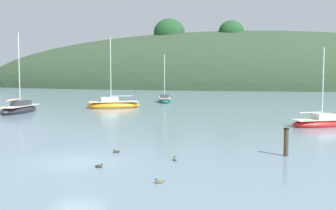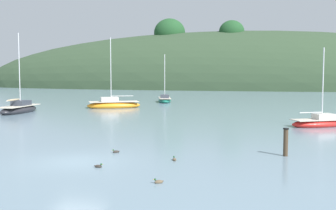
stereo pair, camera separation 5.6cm
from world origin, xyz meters
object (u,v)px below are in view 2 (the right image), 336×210
(duck_lone_left, at_px, (116,152))
(duck_lone_right, at_px, (174,159))
(sailboat_grey_yawl, at_px, (320,123))
(sailboat_yellow_far, at_px, (165,100))
(duck_trailing, at_px, (98,166))
(jetty_piling, at_px, (286,142))
(sailboat_orange_cutter, at_px, (19,109))
(sailboat_navy_dinghy, at_px, (113,105))
(duck_lead, at_px, (159,182))

(duck_lone_left, distance_m, duck_lone_right, 3.69)
(sailboat_grey_yawl, height_order, sailboat_yellow_far, sailboat_yellow_far)
(sailboat_yellow_far, height_order, duck_trailing, sailboat_yellow_far)
(duck_lone_left, height_order, jetty_piling, jetty_piling)
(sailboat_orange_cutter, xyz_separation_m, jetty_piling, (26.57, -17.38, 0.36))
(sailboat_yellow_far, xyz_separation_m, duck_lone_left, (6.01, -36.89, -0.28))
(duck_lone_left, bearing_deg, sailboat_navy_dinghy, 110.64)
(sailboat_navy_dinghy, xyz_separation_m, sailboat_yellow_far, (3.93, 10.50, -0.06))
(duck_lead, bearing_deg, sailboat_grey_yawl, 66.16)
(sailboat_grey_yawl, height_order, jetty_piling, sailboat_grey_yawl)
(sailboat_grey_yawl, relative_size, jetty_piling, 4.41)
(duck_trailing, xyz_separation_m, jetty_piling, (8.45, 4.54, 0.69))
(sailboat_orange_cutter, distance_m, sailboat_navy_dinghy, 11.08)
(duck_lone_left, xyz_separation_m, duck_lone_right, (3.49, -1.22, 0.00))
(duck_lead, bearing_deg, sailboat_orange_cutter, 131.92)
(duck_lone_right, bearing_deg, sailboat_navy_dinghy, 115.93)
(jetty_piling, bearing_deg, duck_lone_right, -156.61)
(sailboat_orange_cutter, xyz_separation_m, duck_trailing, (18.12, -21.91, -0.34))
(duck_lone_right, xyz_separation_m, jetty_piling, (5.38, 2.33, 0.69))
(duck_lead, bearing_deg, duck_lone_right, 93.37)
(sailboat_grey_yawl, height_order, duck_lead, sailboat_grey_yawl)
(duck_lone_right, bearing_deg, sailboat_orange_cutter, 137.08)
(sailboat_yellow_far, bearing_deg, duck_lone_left, -80.75)
(sailboat_yellow_far, xyz_separation_m, duck_trailing, (6.42, -40.32, -0.28))
(duck_trailing, height_order, duck_lone_left, same)
(sailboat_grey_yawl, xyz_separation_m, sailboat_navy_dinghy, (-22.13, 12.63, 0.08))
(duck_lone_left, bearing_deg, duck_trailing, -83.12)
(sailboat_yellow_far, bearing_deg, jetty_piling, -67.43)
(duck_lead, height_order, jetty_piling, jetty_piling)
(sailboat_navy_dinghy, height_order, duck_lone_right, sailboat_navy_dinghy)
(duck_lone_right, bearing_deg, duck_lone_left, 160.73)
(sailboat_navy_dinghy, bearing_deg, duck_trailing, -70.85)
(duck_trailing, bearing_deg, duck_lone_left, 96.88)
(sailboat_navy_dinghy, distance_m, duck_lone_right, 30.70)
(sailboat_navy_dinghy, xyz_separation_m, jetty_piling, (18.80, -25.28, 0.35))
(duck_trailing, bearing_deg, sailboat_orange_cutter, 129.58)
(sailboat_grey_yawl, bearing_deg, duck_lone_left, -131.55)
(sailboat_yellow_far, distance_m, duck_lone_right, 39.27)
(sailboat_orange_cutter, height_order, sailboat_yellow_far, sailboat_orange_cutter)
(duck_trailing, relative_size, jetty_piling, 0.29)
(sailboat_orange_cutter, height_order, duck_lead, sailboat_orange_cutter)
(sailboat_yellow_far, bearing_deg, duck_trailing, -80.95)
(sailboat_yellow_far, bearing_deg, sailboat_navy_dinghy, -110.53)
(sailboat_navy_dinghy, relative_size, duck_lone_left, 21.98)
(sailboat_yellow_far, bearing_deg, duck_lead, -77.03)
(sailboat_grey_yawl, height_order, duck_lone_left, sailboat_grey_yawl)
(sailboat_navy_dinghy, relative_size, duck_lead, 21.59)
(sailboat_navy_dinghy, bearing_deg, duck_lone_left, -69.36)
(duck_lead, bearing_deg, duck_trailing, 149.45)
(sailboat_grey_yawl, height_order, sailboat_orange_cutter, sailboat_orange_cutter)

